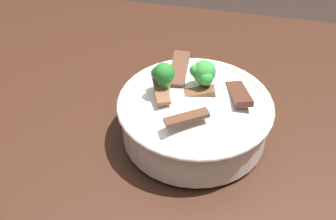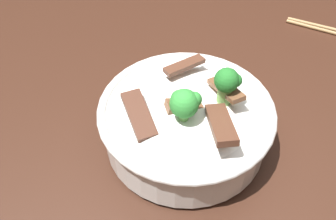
{
  "view_description": "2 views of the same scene",
  "coord_description": "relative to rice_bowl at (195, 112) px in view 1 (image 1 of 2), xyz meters",
  "views": [
    {
      "loc": [
        -0.11,
        0.49,
        1.28
      ],
      "look_at": [
        -0.01,
        0.02,
        0.87
      ],
      "focal_mm": 44.5,
      "sensor_mm": 36.0,
      "label": 1
    },
    {
      "loc": [
        -0.09,
        -0.33,
        1.22
      ],
      "look_at": [
        -0.07,
        0.03,
        0.84
      ],
      "focal_mm": 37.47,
      "sensor_mm": 36.0,
      "label": 2
    }
  ],
  "objects": [
    {
      "name": "dining_table",
      "position": [
        0.04,
        0.0,
        -0.13
      ],
      "size": [
        1.59,
        0.9,
        0.8
      ],
      "color": "#381E14",
      "rests_on": "ground"
    },
    {
      "name": "rice_bowl",
      "position": [
        0.0,
        0.0,
        0.0
      ],
      "size": [
        0.24,
        0.24,
        0.14
      ],
      "color": "white",
      "rests_on": "dining_table"
    }
  ]
}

